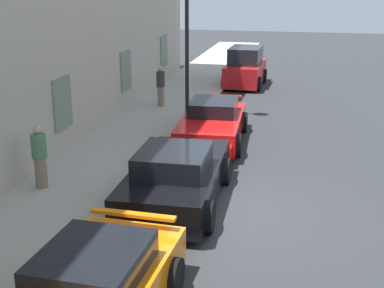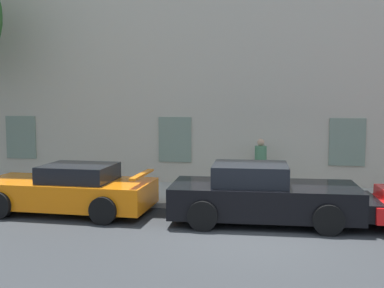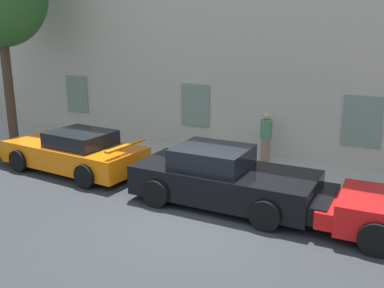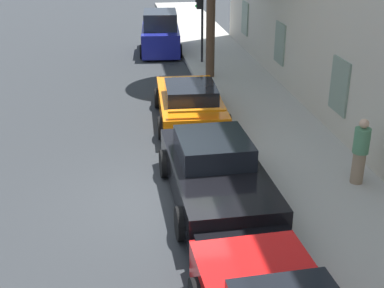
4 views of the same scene
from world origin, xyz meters
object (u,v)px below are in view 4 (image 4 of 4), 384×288
sportscar_yellow_flank (217,179)px  hatchback_distant (160,34)px  sportscar_red_lead (189,102)px  traffic_light (200,13)px  pedestrian_strolling (360,151)px

sportscar_yellow_flank → hatchback_distant: hatchback_distant is taller
sportscar_red_lead → hatchback_distant: size_ratio=1.27×
traffic_light → pedestrian_strolling: bearing=9.0°
sportscar_red_lead → pedestrian_strolling: (5.10, 3.25, 0.37)m
traffic_light → pedestrian_strolling: size_ratio=1.93×
pedestrian_strolling → sportscar_yellow_flank: bearing=-85.1°
hatchback_distant → pedestrian_strolling: 14.68m
sportscar_red_lead → traffic_light: size_ratio=1.61×
hatchback_distant → traffic_light: (2.53, 1.50, 1.36)m
hatchback_distant → traffic_light: bearing=30.7°
sportscar_red_lead → hatchback_distant: bearing=-179.3°
traffic_light → sportscar_red_lead: bearing=-11.8°
hatchback_distant → traffic_light: 3.24m
sportscar_yellow_flank → traffic_light: (-12.05, 1.52, 1.62)m
hatchback_distant → pedestrian_strolling: bearing=13.2°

